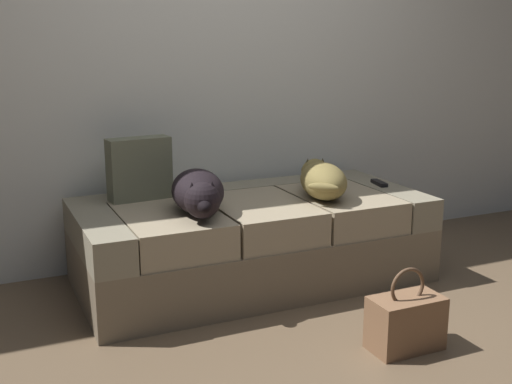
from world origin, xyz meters
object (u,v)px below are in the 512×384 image
object	(u,v)px
dog_dark	(199,192)
couch	(252,240)
dog_tan	(322,179)
throw_pillow	(139,169)
tv_remote	(379,183)
handbag	(406,322)

from	to	relation	value
dog_dark	couch	bearing A→B (deg)	23.07
dog_tan	throw_pillow	bearing A→B (deg)	158.75
couch	tv_remote	bearing A→B (deg)	-0.13
couch	dog_tan	world-z (taller)	dog_tan
dog_tan	handbag	xyz separation A→B (m)	(-0.09, -0.91, -0.45)
dog_dark	handbag	size ratio (longest dim) A/B	1.65
throw_pillow	dog_dark	bearing A→B (deg)	-64.11
tv_remote	handbag	distance (m)	1.22
dog_dark	handbag	bearing A→B (deg)	-53.54
throw_pillow	tv_remote	bearing A→B (deg)	-10.18
tv_remote	throw_pillow	size ratio (longest dim) A/B	0.44
throw_pillow	couch	bearing A→B (deg)	-23.96
dog_tan	throw_pillow	size ratio (longest dim) A/B	1.67
throw_pillow	handbag	world-z (taller)	throw_pillow
dog_tan	handbag	bearing A→B (deg)	-95.77
dog_tan	dog_dark	bearing A→B (deg)	-176.77
handbag	dog_tan	bearing A→B (deg)	84.23
couch	throw_pillow	distance (m)	0.74
couch	dog_dark	bearing A→B (deg)	-156.93
dog_dark	handbag	distance (m)	1.18
tv_remote	couch	bearing A→B (deg)	-170.75
dog_tan	tv_remote	xyz separation A→B (m)	(0.47, 0.11, -0.09)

